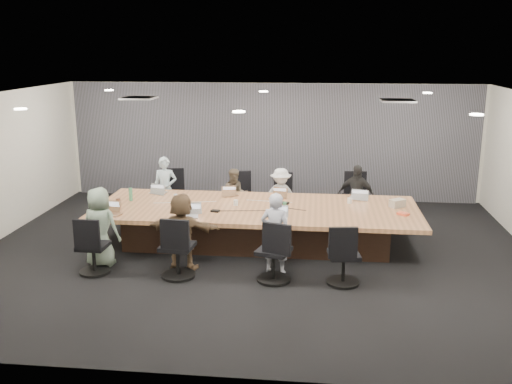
# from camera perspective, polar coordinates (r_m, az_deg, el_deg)

# --- Properties ---
(floor) EXTENTS (10.00, 8.00, 0.00)m
(floor) POSITION_cam_1_polar(r_m,az_deg,el_deg) (10.41, -0.24, -6.15)
(floor) COLOR black
(floor) RESTS_ON ground
(ceiling) EXTENTS (10.00, 8.00, 0.00)m
(ceiling) POSITION_cam_1_polar(r_m,az_deg,el_deg) (9.78, -0.26, 9.39)
(ceiling) COLOR white
(ceiling) RESTS_ON wall_back
(wall_back) EXTENTS (10.00, 0.00, 2.80)m
(wall_back) POSITION_cam_1_polar(r_m,az_deg,el_deg) (13.91, 1.62, 5.08)
(wall_back) COLOR beige
(wall_back) RESTS_ON ground
(wall_front) EXTENTS (10.00, 0.00, 2.80)m
(wall_front) POSITION_cam_1_polar(r_m,az_deg,el_deg) (6.21, -4.45, -6.96)
(wall_front) COLOR beige
(wall_front) RESTS_ON ground
(curtain) EXTENTS (9.80, 0.04, 2.80)m
(curtain) POSITION_cam_1_polar(r_m,az_deg,el_deg) (13.83, 1.59, 5.03)
(curtain) COLOR #5B5962
(curtain) RESTS_ON ground
(conference_table) EXTENTS (6.00, 2.20, 0.74)m
(conference_table) POSITION_cam_1_polar(r_m,az_deg,el_deg) (10.75, 0.06, -3.22)
(conference_table) COLOR black
(conference_table) RESTS_ON ground
(chair_0) EXTENTS (0.67, 0.67, 0.83)m
(chair_0) POSITION_cam_1_polar(r_m,az_deg,el_deg) (12.73, -8.61, -0.50)
(chair_0) COLOR black
(chair_0) RESTS_ON ground
(chair_1) EXTENTS (0.65, 0.65, 0.79)m
(chair_1) POSITION_cam_1_polar(r_m,az_deg,el_deg) (12.44, -1.82, -0.78)
(chair_1) COLOR black
(chair_1) RESTS_ON ground
(chair_2) EXTENTS (0.55, 0.55, 0.77)m
(chair_2) POSITION_cam_1_polar(r_m,az_deg,el_deg) (12.35, 2.58, -0.97)
(chair_2) COLOR black
(chair_2) RESTS_ON ground
(chair_3) EXTENTS (0.63, 0.63, 0.88)m
(chair_3) POSITION_cam_1_polar(r_m,az_deg,el_deg) (12.34, 9.82, -0.92)
(chair_3) COLOR black
(chair_3) RESTS_ON ground
(chair_4) EXTENTS (0.54, 0.54, 0.79)m
(chair_4) POSITION_cam_1_polar(r_m,az_deg,el_deg) (9.78, -15.96, -5.65)
(chair_4) COLOR black
(chair_4) RESTS_ON ground
(chair_5) EXTENTS (0.65, 0.65, 0.87)m
(chair_5) POSITION_cam_1_polar(r_m,az_deg,el_deg) (9.34, -7.85, -5.91)
(chair_5) COLOR black
(chair_5) RESTS_ON ground
(chair_6) EXTENTS (0.71, 0.71, 0.85)m
(chair_6) POSITION_cam_1_polar(r_m,az_deg,el_deg) (9.10, 1.78, -6.40)
(chair_6) COLOR black
(chair_6) RESTS_ON ground
(chair_7) EXTENTS (0.62, 0.62, 0.82)m
(chair_7) POSITION_cam_1_polar(r_m,az_deg,el_deg) (9.10, 8.76, -6.70)
(chair_7) COLOR black
(chair_7) RESTS_ON ground
(person_0) EXTENTS (0.53, 0.37, 1.37)m
(person_0) POSITION_cam_1_polar(r_m,az_deg,el_deg) (12.33, -9.06, 0.30)
(person_0) COLOR #A8C0C9
(person_0) RESTS_ON ground
(laptop_0) EXTENTS (0.36, 0.29, 0.02)m
(laptop_0) POSITION_cam_1_polar(r_m,az_deg,el_deg) (11.81, -9.76, -0.05)
(laptop_0) COLOR #B2B2B7
(laptop_0) RESTS_ON conference_table
(person_1) EXTENTS (0.66, 0.57, 1.16)m
(person_1) POSITION_cam_1_polar(r_m,az_deg,el_deg) (12.06, -2.06, -0.38)
(person_1) COLOR brown
(person_1) RESTS_ON ground
(laptop_1) EXTENTS (0.31, 0.25, 0.02)m
(laptop_1) POSITION_cam_1_polar(r_m,az_deg,el_deg) (11.49, -2.46, -0.26)
(laptop_1) COLOR #8C6647
(laptop_1) RESTS_ON conference_table
(person_2) EXTENTS (0.85, 0.60, 1.19)m
(person_2) POSITION_cam_1_polar(r_m,az_deg,el_deg) (11.95, 2.48, -0.43)
(person_2) COLOR silver
(person_2) RESTS_ON ground
(laptop_2) EXTENTS (0.33, 0.26, 0.02)m
(laptop_2) POSITION_cam_1_polar(r_m,az_deg,el_deg) (11.38, 2.30, -0.39)
(laptop_2) COLOR #8C6647
(laptop_2) RESTS_ON conference_table
(person_3) EXTENTS (0.82, 0.50, 1.31)m
(person_3) POSITION_cam_1_polar(r_m,az_deg,el_deg) (11.95, 9.96, -0.37)
(person_3) COLOR black
(person_3) RESTS_ON ground
(laptop_3) EXTENTS (0.36, 0.27, 0.02)m
(laptop_3) POSITION_cam_1_polar(r_m,az_deg,el_deg) (11.39, 10.15, -0.60)
(laptop_3) COLOR #B2B2B7
(laptop_3) RESTS_ON conference_table
(person_4) EXTENTS (0.73, 0.54, 1.37)m
(person_4) POSITION_cam_1_polar(r_m,az_deg,el_deg) (10.00, -15.33, -3.40)
(person_4) COLOR slate
(person_4) RESTS_ON ground
(laptop_4) EXTENTS (0.38, 0.30, 0.02)m
(laptop_4) POSITION_cam_1_polar(r_m,az_deg,el_deg) (10.47, -14.27, -2.17)
(laptop_4) COLOR #8C6647
(laptop_4) RESTS_ON conference_table
(person_5) EXTENTS (1.25, 0.48, 1.32)m
(person_5) POSITION_cam_1_polar(r_m,az_deg,el_deg) (9.58, -7.40, -3.93)
(person_5) COLOR brown
(person_5) RESTS_ON ground
(laptop_5) EXTENTS (0.35, 0.27, 0.02)m
(laptop_5) POSITION_cam_1_polar(r_m,az_deg,el_deg) (10.07, -6.69, -2.48)
(laptop_5) COLOR #B2B2B7
(laptop_5) RESTS_ON conference_table
(person_6) EXTENTS (0.55, 0.42, 1.37)m
(person_6) POSITION_cam_1_polar(r_m,az_deg,el_deg) (9.34, 1.96, -4.15)
(person_6) COLOR #A4A6B8
(person_6) RESTS_ON ground
(laptop_6) EXTENTS (0.33, 0.24, 0.02)m
(laptop_6) POSITION_cam_1_polar(r_m,az_deg,el_deg) (9.84, 2.21, -2.78)
(laptop_6) COLOR #B2B2B7
(laptop_6) RESTS_ON conference_table
(bottle_green_left) EXTENTS (0.09, 0.09, 0.25)m
(bottle_green_left) POSITION_cam_1_polar(r_m,az_deg,el_deg) (11.30, -12.42, -0.23)
(bottle_green_left) COLOR #3B8056
(bottle_green_left) RESTS_ON conference_table
(bottle_green_right) EXTENTS (0.06, 0.06, 0.23)m
(bottle_green_right) POSITION_cam_1_polar(r_m,az_deg,el_deg) (10.15, 2.88, -1.63)
(bottle_green_right) COLOR #3B8056
(bottle_green_right) RESTS_ON conference_table
(bottle_clear) EXTENTS (0.09, 0.09, 0.23)m
(bottle_clear) POSITION_cam_1_polar(r_m,az_deg,el_deg) (10.77, -8.02, -0.80)
(bottle_clear) COLOR silver
(bottle_clear) RESTS_ON conference_table
(cup_white_far) EXTENTS (0.09, 0.09, 0.10)m
(cup_white_far) POSITION_cam_1_polar(r_m,az_deg,el_deg) (10.74, -2.03, -1.07)
(cup_white_far) COLOR white
(cup_white_far) RESTS_ON conference_table
(cup_white_near) EXTENTS (0.10, 0.10, 0.11)m
(cup_white_near) POSITION_cam_1_polar(r_m,az_deg,el_deg) (11.02, 9.33, -0.85)
(cup_white_near) COLOR white
(cup_white_near) RESTS_ON conference_table
(mug_brown) EXTENTS (0.09, 0.09, 0.10)m
(mug_brown) POSITION_cam_1_polar(r_m,az_deg,el_deg) (11.17, -13.62, -0.86)
(mug_brown) COLOR brown
(mug_brown) RESTS_ON conference_table
(mic_left) EXTENTS (0.17, 0.13, 0.03)m
(mic_left) POSITION_cam_1_polar(r_m,az_deg,el_deg) (10.35, -4.10, -1.90)
(mic_left) COLOR black
(mic_left) RESTS_ON conference_table
(mic_right) EXTENTS (0.19, 0.16, 0.03)m
(mic_right) POSITION_cam_1_polar(r_m,az_deg,el_deg) (10.86, 2.86, -1.10)
(mic_right) COLOR black
(mic_right) RESTS_ON conference_table
(stapler) EXTENTS (0.16, 0.07, 0.06)m
(stapler) POSITION_cam_1_polar(r_m,az_deg,el_deg) (10.00, 1.54, -2.38)
(stapler) COLOR black
(stapler) RESTS_ON conference_table
(canvas_bag) EXTENTS (0.32, 0.30, 0.15)m
(canvas_bag) POSITION_cam_1_polar(r_m,az_deg,el_deg) (10.93, 13.95, -1.10)
(canvas_bag) COLOR #B0A28E
(canvas_bag) RESTS_ON conference_table
(snack_packet) EXTENTS (0.23, 0.22, 0.04)m
(snack_packet) POSITION_cam_1_polar(r_m,az_deg,el_deg) (10.46, 14.50, -2.13)
(snack_packet) COLOR #E85330
(snack_packet) RESTS_ON conference_table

